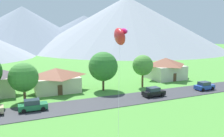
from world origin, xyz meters
TOP-DOWN VIEW (x-y plane):
  - road_strip at (0.00, 29.60)m, footprint 160.00×6.69m
  - mountain_east_ridge at (65.31, 138.57)m, footprint 133.76×133.76m
  - mountain_far_east_ridge at (-1.59, 171.75)m, footprint 106.71×106.71m
  - mountain_far_west_ridge at (40.91, 160.97)m, footprint 99.47×99.47m
  - house_leftmost at (-2.13, 40.88)m, footprint 9.19×8.00m
  - house_rightmost at (25.74, 42.03)m, footprint 8.91×8.29m
  - tree_near_left at (-8.46, 35.41)m, footprint 4.90×4.90m
  - tree_left_of_center at (15.52, 36.48)m, footprint 4.43×4.43m
  - tree_near_right at (6.70, 37.35)m, footprint 5.94×5.94m
  - parked_car_green_mid_west at (-7.61, 30.28)m, footprint 4.24×2.16m
  - parked_car_blue_mid_east at (25.81, 29.04)m, footprint 4.22×2.11m
  - parked_car_black_east_end at (13.46, 29.29)m, footprint 4.21×2.09m
  - kite_flyer_with_kite at (1.34, 18.82)m, footprint 3.98×7.12m

SIDE VIEW (x-z plane):
  - road_strip at x=0.00m, z-range 0.00..0.08m
  - parked_car_green_mid_west at x=-7.61m, z-range 0.03..1.71m
  - parked_car_blue_mid_east at x=25.81m, z-range 0.03..1.71m
  - parked_car_black_east_end at x=13.46m, z-range 0.03..1.71m
  - house_leftmost at x=-2.13m, z-range 0.08..4.78m
  - house_rightmost at x=25.74m, z-range 0.10..5.50m
  - tree_near_left at x=-8.46m, z-range 0.92..7.68m
  - tree_left_of_center at x=15.52m, z-range 1.28..8.31m
  - tree_near_right at x=6.70m, z-range 0.99..8.94m
  - kite_flyer_with_kite at x=1.34m, z-range 4.97..17.28m
  - mountain_far_west_ridge at x=40.91m, z-range 0.00..24.87m
  - mountain_far_east_ridge at x=-1.59m, z-range 0.00..30.70m
  - mountain_east_ridge at x=65.31m, z-range 0.00..37.05m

